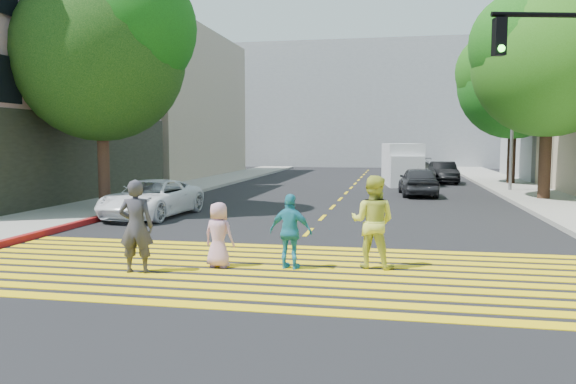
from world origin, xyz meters
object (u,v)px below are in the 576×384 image
(pedestrian_child, at_px, (219,235))
(tree_right_near, at_px, (551,52))
(dark_car_near, at_px, (418,181))
(white_van, at_px, (402,165))
(pedestrian_extra, at_px, (291,232))
(tree_left, at_px, (103,47))
(white_sedan, at_px, (152,198))
(silver_car, at_px, (415,166))
(dark_car_parked, at_px, (443,172))
(tree_right_far, at_px, (516,77))
(pedestrian_woman, at_px, (373,222))
(pedestrian_man, at_px, (136,226))

(pedestrian_child, bearing_deg, tree_right_near, -111.10)
(dark_car_near, distance_m, white_van, 6.38)
(pedestrian_extra, bearing_deg, tree_left, -32.88)
(tree_right_near, relative_size, pedestrian_child, 6.87)
(pedestrian_extra, bearing_deg, white_sedan, -37.56)
(tree_right_near, bearing_deg, silver_car, 106.63)
(tree_left, distance_m, silver_car, 25.86)
(pedestrian_child, distance_m, silver_car, 30.78)
(dark_car_parked, bearing_deg, silver_car, 98.91)
(pedestrian_extra, bearing_deg, tree_right_far, -100.06)
(pedestrian_woman, distance_m, dark_car_parked, 23.71)
(pedestrian_man, distance_m, white_sedan, 8.13)
(pedestrian_man, distance_m, silver_car, 31.79)
(silver_car, bearing_deg, pedestrian_extra, 80.78)
(dark_car_parked, bearing_deg, white_van, -147.07)
(pedestrian_woman, bearing_deg, pedestrian_man, 28.10)
(tree_left, relative_size, white_sedan, 1.95)
(white_sedan, distance_m, silver_car, 25.44)
(tree_right_near, bearing_deg, pedestrian_man, -126.31)
(tree_right_far, bearing_deg, dark_car_near, -128.09)
(pedestrian_woman, relative_size, white_sedan, 0.42)
(pedestrian_child, xyz_separation_m, white_van, (3.83, 22.20, 0.47))
(pedestrian_woman, bearing_deg, dark_car_near, -83.68)
(pedestrian_woman, bearing_deg, tree_left, -24.96)
(tree_right_far, bearing_deg, dark_car_parked, 161.64)
(tree_right_far, height_order, pedestrian_child, tree_right_far)
(white_sedan, bearing_deg, pedestrian_extra, -43.63)
(tree_left, distance_m, white_van, 18.45)
(pedestrian_woman, distance_m, silver_car, 29.92)
(white_van, bearing_deg, tree_right_near, -60.45)
(pedestrian_extra, distance_m, dark_car_near, 16.06)
(pedestrian_child, bearing_deg, pedestrian_woman, -156.99)
(pedestrian_child, bearing_deg, silver_car, -86.02)
(tree_right_near, relative_size, white_sedan, 2.04)
(pedestrian_man, xyz_separation_m, white_van, (5.23, 22.97, 0.22))
(tree_right_far, distance_m, pedestrian_man, 26.67)
(tree_right_near, height_order, white_van, tree_right_near)
(pedestrian_man, height_order, pedestrian_woman, pedestrian_woman)
(white_sedan, relative_size, dark_car_near, 1.12)
(pedestrian_woman, xyz_separation_m, dark_car_parked, (3.22, 23.49, -0.29))
(tree_left, xyz_separation_m, dark_car_parked, (13.01, 16.19, -5.21))
(tree_left, height_order, tree_right_near, tree_right_near)
(tree_left, height_order, pedestrian_child, tree_left)
(dark_car_near, xyz_separation_m, silver_car, (0.31, 14.53, 0.05))
(tree_right_far, relative_size, white_sedan, 2.02)
(pedestrian_man, relative_size, pedestrian_child, 1.37)
(pedestrian_man, distance_m, pedestrian_child, 1.62)
(tree_right_near, xyz_separation_m, dark_car_parked, (-3.37, 9.78, -5.49))
(white_van, bearing_deg, tree_left, -132.92)
(tree_right_far, bearing_deg, white_sedan, -131.97)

